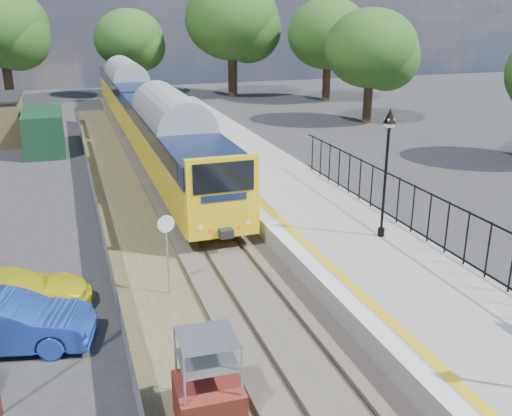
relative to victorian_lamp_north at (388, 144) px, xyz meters
name	(u,v)px	position (x,y,z in m)	size (l,w,h in m)	color
ground	(313,383)	(-5.30, -6.00, -4.30)	(120.00, 120.00, 0.00)	#2D2D30
track_bed	(202,239)	(-5.77, 3.67, -4.21)	(5.90, 80.00, 0.29)	#473F38
platform	(329,232)	(-1.10, 2.00, -3.85)	(5.00, 70.00, 0.90)	gray
platform_edge	(279,227)	(-3.16, 2.00, -3.39)	(0.90, 70.00, 0.01)	silver
victorian_lamp_north	(388,144)	(0.00, 0.00, 0.00)	(0.44, 0.44, 4.60)	black
palisade_fence	(483,246)	(1.25, -3.76, -2.46)	(0.12, 26.00, 2.00)	black
wire_fence	(99,218)	(-9.50, 6.00, -3.70)	(0.06, 52.00, 1.20)	#999EA3
tree_line	(135,35)	(-3.90, 36.00, 2.31)	(56.80, 43.80, 11.88)	#332319
train	(144,108)	(-5.30, 22.48, -1.96)	(2.82, 40.83, 3.51)	yellow
brick_plinth	(208,383)	(-8.06, -6.66, -3.22)	(1.44, 1.44, 2.26)	maroon
speed_sign	(167,242)	(-7.80, -0.41, -2.45)	(0.55, 0.14, 2.72)	#999EA3
car_blue	(5,323)	(-12.45, -2.00, -3.55)	(1.58, 4.53, 1.49)	#193996
car_yellow	(9,293)	(-12.49, -0.07, -3.62)	(1.91, 4.69, 1.36)	yellow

